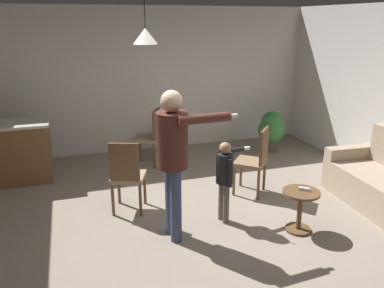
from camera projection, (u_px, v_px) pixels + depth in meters
The scene contains 13 objects.
ground at pixel (204, 223), 4.90m from camera, with size 7.68×7.68×0.00m, color gray.
wall_back at pixel (149, 80), 7.39m from camera, with size 6.40×0.10×2.70m, color silver.
kitchen_counter at pixel (9, 153), 6.03m from camera, with size 1.26×0.66×0.95m.
side_table_by_couch at pixel (300, 206), 4.63m from camera, with size 0.44×0.44×0.52m.
person_adult at pixel (174, 150), 4.27m from camera, with size 0.87×0.51×1.75m.
person_child at pixel (225, 173), 4.76m from camera, with size 0.53×0.37×1.05m.
dining_chair_by_counter at pixel (255, 158), 5.57m from camera, with size 0.59×0.59×1.00m.
dining_chair_near_wall at pixel (150, 135), 6.72m from camera, with size 0.57×0.57×1.00m.
dining_chair_centre_back at pixel (127, 174), 5.02m from camera, with size 0.54×0.54×1.00m.
potted_plant_corner at pixel (173, 135), 7.41m from camera, with size 0.41×0.41×0.63m.
potted_plant_by_wall at pixel (271, 129), 7.46m from camera, with size 0.51×0.51×0.79m.
spare_remote_on_table at pixel (304, 189), 4.59m from camera, with size 0.04×0.13×0.04m, color white.
ceiling_light_pendant at pixel (145, 36), 4.95m from camera, with size 0.32×0.32×0.55m.
Camera 1 is at (-1.48, -4.11, 2.45)m, focal length 36.28 mm.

